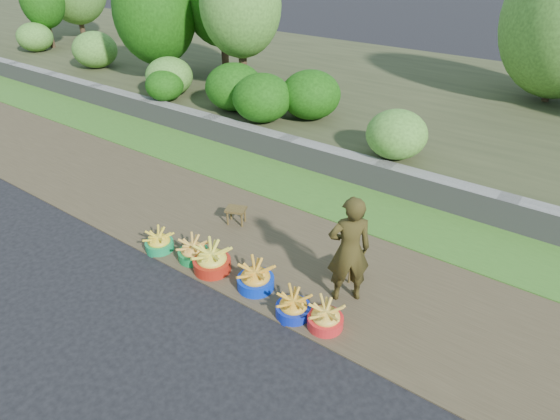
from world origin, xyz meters
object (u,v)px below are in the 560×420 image
Objects in this scene: basin_d at (256,278)px; stool_left at (236,211)px; basin_a at (159,242)px; vendor_woman at (349,250)px; stool_right at (350,264)px; basin_e at (293,307)px; basin_f at (325,318)px; basin_c at (212,260)px; basin_b at (193,251)px.

stool_left is (-1.31, 1.13, 0.08)m from basin_d.
basin_a reaches higher than stool_left.
vendor_woman is (2.42, -0.57, 0.55)m from stool_left.
vendor_woman is (0.17, -0.42, 0.57)m from stool_right.
basin_e reaches higher than stool_right.
basin_a is 3.07m from vendor_woman.
basin_d reaches higher than basin_e.
stool_right is (2.26, -0.15, -0.01)m from stool_left.
basin_f is 2.77m from stool_left.
vendor_woman is at bearing 95.83° from basin_f.
stool_right is (1.71, 1.04, 0.05)m from basin_c.
basin_c is 1.95m from basin_f.
vendor_woman is (1.88, 0.62, 0.62)m from basin_c.
basin_d is 0.75m from basin_e.
basin_e is 0.45m from basin_f.
basin_a is at bearing -174.46° from basin_c.
basin_a is at bearing -178.35° from basin_f.
stool_left is (-2.49, 1.20, 0.10)m from basin_f.
basin_a is at bearing -167.90° from basin_b.
basin_c is (1.03, 0.10, 0.04)m from basin_a.
basin_d reaches higher than basin_b.
basin_b is 0.42m from basin_c.
basin_a is at bearing -179.62° from basin_e.
basin_d is (0.77, 0.06, -0.01)m from basin_c.
basin_d is 1.37× the size of stool_right.
stool_left is at bearing 69.30° from basin_a.
stool_left is (-0.54, 1.19, 0.07)m from basin_c.
basin_d is 1.36m from stool_right.
basin_d is 1.13× the size of basin_e.
basin_d is at bearing 5.13° from basin_a.
stool_right is (0.95, 0.98, 0.06)m from basin_d.
basin_c is at bearing -175.41° from basin_d.
basin_c reaches higher than stool_right.
basin_c is 1.07× the size of basin_d.
basin_b is 1.02× the size of basin_f.
basin_e is 2.41m from stool_left.
basin_b reaches higher than basin_f.
basin_d is at bearing -40.77° from stool_left.
basin_f is (2.36, -0.05, -0.00)m from basin_b.
stool_right is at bearing -109.03° from vendor_woman.
basin_d is 0.33× the size of vendor_woman.
basin_c reaches higher than basin_e.
basin_f reaches higher than stool_right.
basin_c is (0.41, -0.03, 0.03)m from basin_b.
basin_c is 1.31m from stool_left.
stool_right is (-0.23, 1.05, 0.08)m from basin_f.
basin_d is at bearing 176.33° from basin_f.
basin_c is at bearing -148.73° from stool_right.
basin_e is (2.53, 0.02, 0.01)m from basin_a.
stool_left is at bearing -54.17° from vendor_woman.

